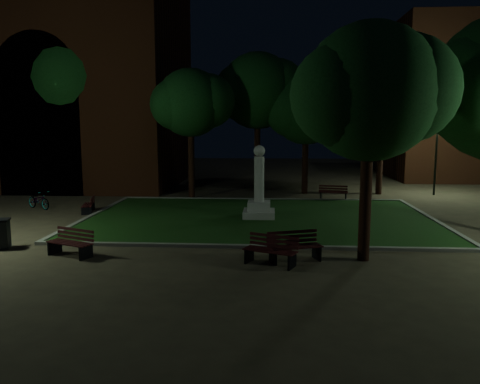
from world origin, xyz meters
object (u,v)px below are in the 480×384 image
object	(u,v)px
bicycle	(39,200)
monument	(259,198)
bench_far_side	(333,193)
bench_west_near	(71,243)
bench_near_left	(271,251)
bench_left_side	(89,205)
trash_bin	(1,234)
bench_near_right	(294,247)

from	to	relation	value
bicycle	monument	bearing A→B (deg)	-67.74
bench_far_side	bench_west_near	bearing A→B (deg)	62.94
bench_near_left	bench_left_side	bearing A→B (deg)	162.12
monument	bench_west_near	bearing A→B (deg)	-132.54
bench_west_near	trash_bin	distance (m)	2.88
bench_near_left	bench_left_side	xyz separation A→B (m)	(-8.67, 7.86, -0.06)
bench_west_near	bicycle	bearing A→B (deg)	146.01
bench_left_side	bench_far_side	distance (m)	12.97
bench_west_near	trash_bin	world-z (taller)	trash_bin
bench_near_right	bicycle	size ratio (longest dim) A/B	1.02
monument	bicycle	world-z (taller)	monument
monument	bicycle	distance (m)	11.17
bench_west_near	bench_far_side	world-z (taller)	bench_west_near
bench_near_left	trash_bin	xyz separation A→B (m)	(-9.17, 1.30, 0.09)
bench_west_near	bench_left_side	world-z (taller)	bench_west_near
monument	bench_near_left	world-z (taller)	monument
monument	bench_west_near	world-z (taller)	monument
bench_left_side	trash_bin	size ratio (longest dim) A/B	1.45
bench_near_left	trash_bin	bearing A→B (deg)	-163.75
bench_near_left	trash_bin	size ratio (longest dim) A/B	1.69
bench_left_side	bicycle	distance (m)	2.99
bench_near_left	bench_far_side	size ratio (longest dim) A/B	1.03
bench_left_side	bicycle	world-z (taller)	bicycle
trash_bin	bicycle	distance (m)	7.74
bench_left_side	bench_west_near	bearing A→B (deg)	3.15
bench_near_left	bench_far_side	bearing A→B (deg)	98.65
bench_west_near	bench_far_side	distance (m)	15.42
monument	bench_near_right	xyz separation A→B (m)	(1.25, -6.46, -0.53)
trash_bin	bench_west_near	bearing A→B (deg)	-15.18
bench_west_near	bench_near_left	bearing A→B (deg)	18.64
bench_west_near	bench_left_side	xyz separation A→B (m)	(-2.29, 7.32, -0.05)
bench_far_side	monument	bearing A→B (deg)	66.48
monument	bench_west_near	xyz separation A→B (m)	(-5.86, -6.38, -0.55)
bench_near_right	monument	bearing A→B (deg)	81.58
bench_near_right	bench_west_near	bearing A→B (deg)	159.99
bench_west_near	bench_near_right	bearing A→B (deg)	22.88
bench_near_right	bench_left_side	distance (m)	11.96
monument	bench_near_left	size ratio (longest dim) A/B	1.89
monument	bench_left_side	xyz separation A→B (m)	(-8.14, 0.94, -0.60)
bench_left_side	bicycle	xyz separation A→B (m)	(-2.88, 0.80, 0.10)
bench_west_near	bench_far_side	size ratio (longest dim) A/B	1.00
bench_near_left	bench_far_side	xyz separation A→B (m)	(3.48, 12.40, -0.01)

